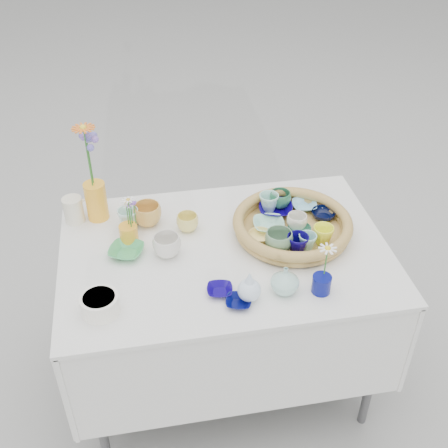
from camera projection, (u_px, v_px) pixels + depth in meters
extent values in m
plane|color=#A0A09B|center=(225.00, 375.00, 2.62)|extent=(80.00, 80.00, 0.00)
imported|color=#0B005F|center=(276.00, 209.00, 2.32)|extent=(0.17, 0.17, 0.03)
imported|color=black|center=(323.00, 214.00, 2.29)|extent=(0.12, 0.12, 0.03)
imported|color=#F1F630|center=(323.00, 235.00, 2.14)|extent=(0.10, 0.10, 0.07)
imported|color=#448A6E|center=(299.00, 230.00, 2.20)|extent=(0.09, 0.09, 0.03)
imported|color=slate|center=(279.00, 241.00, 2.11)|extent=(0.13, 0.13, 0.08)
imported|color=#94D8BB|center=(269.00, 225.00, 2.23)|extent=(0.14, 0.14, 0.03)
imported|color=#ADE9D9|center=(269.00, 203.00, 2.32)|extent=(0.11, 0.11, 0.08)
imported|color=white|center=(297.00, 222.00, 2.22)|extent=(0.09, 0.09, 0.06)
imported|color=#83C5E3|center=(304.00, 205.00, 2.34)|extent=(0.11, 0.11, 0.03)
imported|color=#09024C|center=(297.00, 244.00, 2.10)|extent=(0.09, 0.09, 0.08)
imported|color=#FFD979|center=(260.00, 237.00, 2.17)|extent=(0.11, 0.11, 0.03)
imported|color=#9FE7D0|center=(307.00, 242.00, 2.12)|extent=(0.09, 0.09, 0.06)
imported|color=#2A6D47|center=(280.00, 199.00, 2.34)|extent=(0.11, 0.11, 0.07)
imported|color=gold|center=(147.00, 215.00, 2.27)|extent=(0.15, 0.15, 0.09)
imported|color=#E8D568|center=(188.00, 222.00, 2.24)|extent=(0.11, 0.11, 0.07)
imported|color=#42A861|center=(126.00, 251.00, 2.13)|extent=(0.17, 0.17, 0.03)
imported|color=silver|center=(167.00, 246.00, 2.11)|extent=(0.11, 0.11, 0.08)
imported|color=#0F0263|center=(220.00, 290.00, 1.96)|extent=(0.10, 0.10, 0.02)
imported|color=silver|center=(128.00, 218.00, 2.26)|extent=(0.09, 0.09, 0.08)
imported|color=#060A4C|center=(239.00, 302.00, 1.92)|extent=(0.11, 0.11, 0.02)
imported|color=#A0CFC1|center=(285.00, 280.00, 1.94)|extent=(0.13, 0.13, 0.11)
cylinder|color=#080E68|center=(321.00, 284.00, 1.96)|extent=(0.07, 0.07, 0.07)
cylinder|color=#FFAD28|center=(96.00, 201.00, 2.28)|extent=(0.10, 0.10, 0.16)
cylinder|color=#F7A526|center=(129.00, 234.00, 2.18)|extent=(0.09, 0.09, 0.08)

